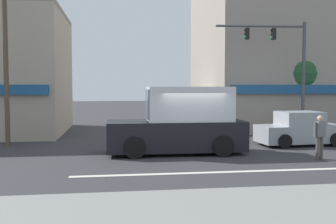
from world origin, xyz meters
name	(u,v)px	position (x,y,z in m)	size (l,w,h in m)	color
ground_plane	(191,154)	(0.00, 0.00, 0.00)	(120.00, 120.00, 0.00)	#333335
lane_marking_stripe	(212,172)	(0.00, -3.50, 0.00)	(9.00, 0.24, 0.01)	silver
sidewalk_curb	(276,224)	(0.00, -8.50, 0.08)	(40.00, 5.00, 0.16)	gray
building_right_corner	(302,50)	(10.03, 10.47, 5.34)	(13.98, 9.87, 10.68)	gray
street_tree	(293,74)	(7.81, 7.17, 3.50)	(3.40, 3.40, 5.22)	#4C3823
utility_pole_near_left	(6,58)	(-7.95, 3.17, 4.05)	(1.40, 0.22, 7.81)	brown
traffic_light_mast	(286,60)	(6.08, 4.44, 4.18)	(4.88, 0.48, 6.20)	#47474C
van_parked_curbside	(189,113)	(1.83, 9.64, 1.01)	(2.16, 4.66, 2.11)	silver
box_truck_waiting_far	(181,123)	(-0.38, 0.23, 1.25)	(5.62, 2.29, 2.75)	black
sedan_crossing_leftbound	(301,130)	(5.63, 1.74, 0.71)	(4.19, 2.05, 1.58)	#999EA3
pedestrian_mid_crossing	(320,134)	(4.59, -1.84, 0.95)	(0.55, 0.31, 1.67)	#4C4742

